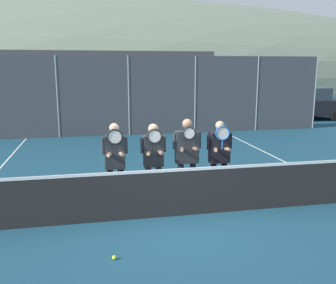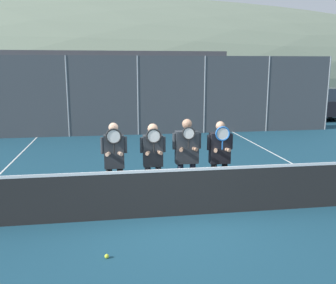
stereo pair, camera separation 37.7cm
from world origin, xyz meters
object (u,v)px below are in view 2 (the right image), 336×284
(car_center, at_px, (229,107))
(car_right_of_center, at_px, (316,104))
(car_far_left, at_px, (28,110))
(car_left_of_center, at_px, (134,108))
(player_rightmost, at_px, (220,154))
(tennis_ball_on_court, at_px, (107,256))
(player_leftmost, at_px, (114,159))
(player_center_right, at_px, (187,153))
(player_center_left, at_px, (153,157))

(car_center, distance_m, car_right_of_center, 5.10)
(car_far_left, relative_size, car_left_of_center, 1.07)
(car_center, bearing_deg, player_rightmost, -109.03)
(player_rightmost, height_order, tennis_ball_on_court, player_rightmost)
(player_leftmost, height_order, player_rightmost, player_leftmost)
(car_far_left, bearing_deg, player_center_right, -63.48)
(player_center_right, distance_m, car_center, 11.87)
(player_rightmost, height_order, car_left_of_center, player_rightmost)
(player_center_left, xyz_separation_m, tennis_ball_on_court, (-1.00, -2.25, -1.01))
(car_far_left, distance_m, car_right_of_center, 15.13)
(car_center, distance_m, tennis_ball_on_court, 14.64)
(car_left_of_center, bearing_deg, player_center_left, -91.69)
(player_leftmost, xyz_separation_m, car_center, (6.07, 11.07, -0.17))
(car_far_left, height_order, tennis_ball_on_court, car_far_left)
(car_center, xyz_separation_m, tennis_ball_on_court, (-6.25, -13.21, -0.87))
(car_far_left, height_order, car_center, car_far_left)
(car_far_left, xyz_separation_m, car_left_of_center, (5.13, 0.25, -0.05))
(player_center_right, relative_size, car_far_left, 0.41)
(player_center_right, xyz_separation_m, car_far_left, (-5.52, 11.07, -0.19))
(player_center_left, bearing_deg, car_left_of_center, 88.31)
(player_center_left, bearing_deg, player_center_right, -1.10)
(player_leftmost, relative_size, car_far_left, 0.40)
(player_leftmost, xyz_separation_m, player_center_left, (0.82, 0.12, -0.02))
(car_left_of_center, xyz_separation_m, tennis_ball_on_court, (-1.33, -13.56, -0.82))
(player_center_right, relative_size, car_center, 0.45)
(car_center, bearing_deg, player_leftmost, -118.74)
(car_far_left, bearing_deg, player_rightmost, -60.47)
(player_center_right, distance_m, car_left_of_center, 11.33)
(tennis_ball_on_court, bearing_deg, car_center, 64.69)
(car_center, bearing_deg, car_left_of_center, 175.94)
(player_rightmost, distance_m, car_right_of_center, 14.42)
(player_rightmost, relative_size, car_far_left, 0.39)
(car_center, bearing_deg, car_far_left, 179.43)
(car_center, relative_size, tennis_ball_on_court, 60.92)
(car_far_left, relative_size, car_right_of_center, 0.99)
(car_right_of_center, bearing_deg, player_leftmost, -134.16)
(player_leftmost, height_order, player_center_left, player_leftmost)
(player_leftmost, distance_m, car_left_of_center, 11.48)
(car_far_left, xyz_separation_m, car_center, (10.04, -0.10, -0.01))
(player_leftmost, xyz_separation_m, car_left_of_center, (1.15, 11.42, -0.21))
(car_far_left, distance_m, tennis_ball_on_court, 13.87)
(player_rightmost, relative_size, car_right_of_center, 0.39)
(player_leftmost, height_order, car_left_of_center, player_leftmost)
(player_center_right, xyz_separation_m, player_rightmost, (0.74, 0.01, -0.05))
(player_leftmost, bearing_deg, tennis_ball_on_court, -94.70)
(car_right_of_center, bearing_deg, player_center_left, -132.27)
(car_far_left, bearing_deg, car_left_of_center, 2.78)
(player_center_left, bearing_deg, tennis_ball_on_court, -113.83)
(player_center_right, xyz_separation_m, tennis_ball_on_court, (-1.73, -2.24, -1.07))
(player_center_left, relative_size, car_left_of_center, 0.41)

